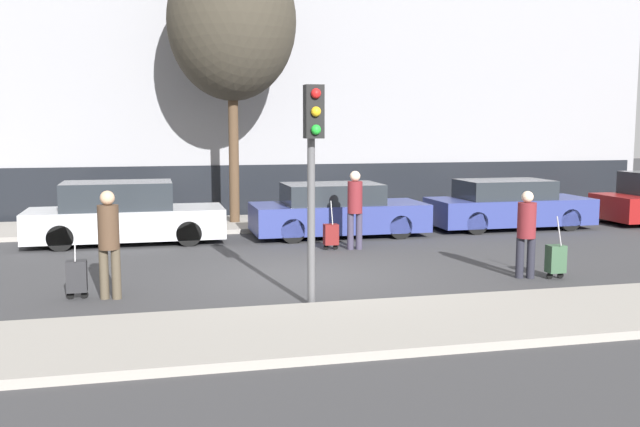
# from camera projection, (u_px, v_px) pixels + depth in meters

# --- Properties ---
(ground_plane) EXTENTS (80.00, 80.00, 0.00)m
(ground_plane) POSITION_uv_depth(u_px,v_px,m) (308.00, 275.00, 13.52)
(ground_plane) COLOR #38383A
(sidewalk_near) EXTENTS (28.00, 2.50, 0.12)m
(sidewalk_near) POSITION_uv_depth(u_px,v_px,m) (366.00, 326.00, 9.90)
(sidewalk_near) COLOR gray
(sidewalk_near) RESTS_ON ground_plane
(sidewalk_far) EXTENTS (28.00, 3.00, 0.12)m
(sidewalk_far) POSITION_uv_depth(u_px,v_px,m) (254.00, 223.00, 20.27)
(sidewalk_far) COLOR gray
(sidewalk_far) RESTS_ON ground_plane
(building_facade) EXTENTS (28.00, 2.35, 9.65)m
(building_facade) POSITION_uv_depth(u_px,v_px,m) (238.00, 63.00, 22.91)
(building_facade) COLOR gray
(building_facade) RESTS_ON ground_plane
(parked_car_0) EXTENTS (4.63, 1.75, 1.49)m
(parked_car_0) POSITION_uv_depth(u_px,v_px,m) (124.00, 215.00, 17.13)
(parked_car_0) COLOR #B7BABF
(parked_car_0) RESTS_ON ground_plane
(parked_car_1) EXTENTS (4.43, 1.85, 1.36)m
(parked_car_1) POSITION_uv_depth(u_px,v_px,m) (337.00, 211.00, 18.27)
(parked_car_1) COLOR navy
(parked_car_1) RESTS_ON ground_plane
(parked_car_2) EXTENTS (4.41, 1.76, 1.35)m
(parked_car_2) POSITION_uv_depth(u_px,v_px,m) (508.00, 206.00, 19.58)
(parked_car_2) COLOR navy
(parked_car_2) RESTS_ON ground_plane
(pedestrian_left) EXTENTS (0.34, 0.34, 1.79)m
(pedestrian_left) POSITION_uv_depth(u_px,v_px,m) (109.00, 238.00, 11.58)
(pedestrian_left) COLOR #4C4233
(pedestrian_left) RESTS_ON ground_plane
(trolley_left) EXTENTS (0.34, 0.29, 1.18)m
(trolley_left) POSITION_uv_depth(u_px,v_px,m) (77.00, 276.00, 11.67)
(trolley_left) COLOR #262628
(trolley_left) RESTS_ON ground_plane
(pedestrian_center) EXTENTS (0.35, 0.34, 1.81)m
(pedestrian_center) POSITION_uv_depth(u_px,v_px,m) (355.00, 205.00, 16.24)
(pedestrian_center) COLOR #383347
(pedestrian_center) RESTS_ON ground_plane
(trolley_center) EXTENTS (0.34, 0.29, 1.13)m
(trolley_center) POSITION_uv_depth(u_px,v_px,m) (331.00, 235.00, 16.27)
(trolley_center) COLOR maroon
(trolley_center) RESTS_ON ground_plane
(pedestrian_right) EXTENTS (0.34, 0.34, 1.63)m
(pedestrian_right) POSITION_uv_depth(u_px,v_px,m) (526.00, 229.00, 13.19)
(pedestrian_right) COLOR #23232D
(pedestrian_right) RESTS_ON ground_plane
(trolley_right) EXTENTS (0.34, 0.29, 1.17)m
(trolley_right) POSITION_uv_depth(u_px,v_px,m) (556.00, 259.00, 13.19)
(trolley_right) COLOR #335138
(trolley_right) RESTS_ON ground_plane
(traffic_light) EXTENTS (0.28, 0.47, 3.44)m
(traffic_light) POSITION_uv_depth(u_px,v_px,m) (313.00, 150.00, 10.83)
(traffic_light) COLOR #515154
(traffic_light) RESTS_ON ground_plane
(bare_tree_near_crossing) EXTENTS (3.53, 3.53, 7.69)m
(bare_tree_near_crossing) POSITION_uv_depth(u_px,v_px,m) (232.00, 22.00, 19.47)
(bare_tree_near_crossing) COLOR #4C3826
(bare_tree_near_crossing) RESTS_ON sidewalk_far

